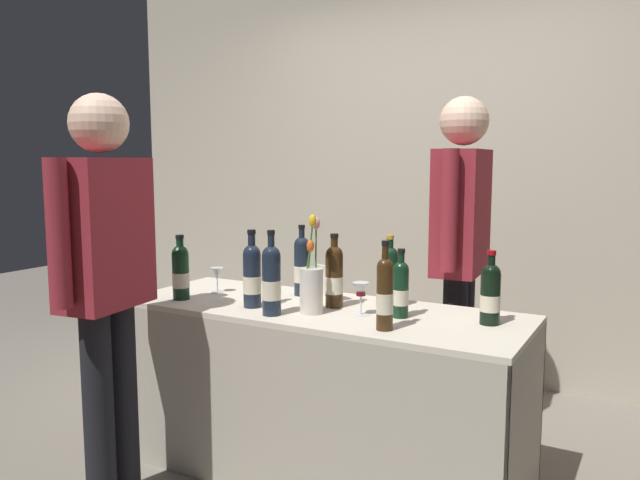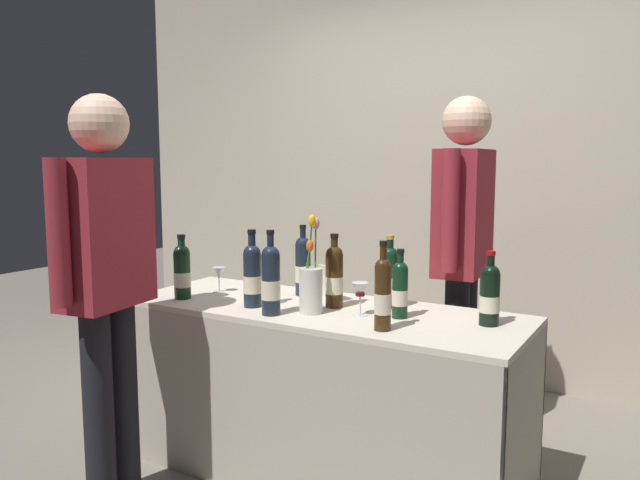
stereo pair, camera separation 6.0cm
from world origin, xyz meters
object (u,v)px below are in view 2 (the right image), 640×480
at_px(vendor_presenter, 463,237).
at_px(taster_foreground_right, 105,265).
at_px(tasting_table, 320,360).
at_px(flower_vase, 311,286).
at_px(wine_glass_near_vendor, 360,291).
at_px(wine_glass_mid, 219,275).
at_px(display_bottle_0, 400,289).
at_px(featured_wine_bottle, 390,276).

xyz_separation_m(vendor_presenter, taster_foreground_right, (-1.05, -1.30, -0.04)).
distance_m(tasting_table, flower_vase, 0.38).
relative_size(wine_glass_near_vendor, taster_foreground_right, 0.08).
bearing_deg(vendor_presenter, taster_foreground_right, -42.92).
distance_m(wine_glass_mid, taster_foreground_right, 0.69).
height_order(tasting_table, wine_glass_near_vendor, wine_glass_near_vendor).
height_order(display_bottle_0, wine_glass_near_vendor, display_bottle_0).
relative_size(display_bottle_0, vendor_presenter, 0.17).
bearing_deg(wine_glass_near_vendor, tasting_table, 169.27).
distance_m(featured_wine_bottle, vendor_presenter, 0.56).
bearing_deg(display_bottle_0, featured_wine_bottle, 127.84).
bearing_deg(display_bottle_0, flower_vase, -161.59).
bearing_deg(vendor_presenter, flower_vase, -31.86).
bearing_deg(flower_vase, vendor_presenter, 62.27).
relative_size(display_bottle_0, taster_foreground_right, 0.17).
bearing_deg(wine_glass_near_vendor, featured_wine_bottle, 75.86).
distance_m(wine_glass_near_vendor, taster_foreground_right, 1.04).
height_order(tasting_table, taster_foreground_right, taster_foreground_right).
height_order(display_bottle_0, flower_vase, flower_vase).
xyz_separation_m(tasting_table, flower_vase, (0.02, -0.11, 0.36)).
relative_size(featured_wine_bottle, vendor_presenter, 0.19).
distance_m(flower_vase, taster_foreground_right, 0.84).
bearing_deg(wine_glass_mid, featured_wine_bottle, 7.76).
height_order(featured_wine_bottle, wine_glass_mid, featured_wine_bottle).
xyz_separation_m(wine_glass_mid, flower_vase, (0.62, -0.14, 0.03)).
relative_size(wine_glass_near_vendor, vendor_presenter, 0.08).
distance_m(featured_wine_bottle, wine_glass_mid, 0.87).
xyz_separation_m(tasting_table, wine_glass_mid, (-0.60, 0.03, 0.33)).
bearing_deg(wine_glass_near_vendor, taster_foreground_right, -144.46).
height_order(wine_glass_near_vendor, wine_glass_mid, wine_glass_near_vendor).
relative_size(featured_wine_bottle, wine_glass_near_vendor, 2.30).
distance_m(wine_glass_mid, flower_vase, 0.64).
height_order(featured_wine_bottle, vendor_presenter, vendor_presenter).
bearing_deg(wine_glass_mid, flower_vase, -12.99).
distance_m(vendor_presenter, taster_foreground_right, 1.67).
bearing_deg(flower_vase, wine_glass_mid, 167.01).
height_order(flower_vase, vendor_presenter, vendor_presenter).
relative_size(tasting_table, wine_glass_near_vendor, 12.91).
relative_size(tasting_table, display_bottle_0, 6.30).
relative_size(wine_glass_near_vendor, wine_glass_mid, 1.14).
height_order(wine_glass_mid, taster_foreground_right, taster_foreground_right).
distance_m(display_bottle_0, vendor_presenter, 0.68).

